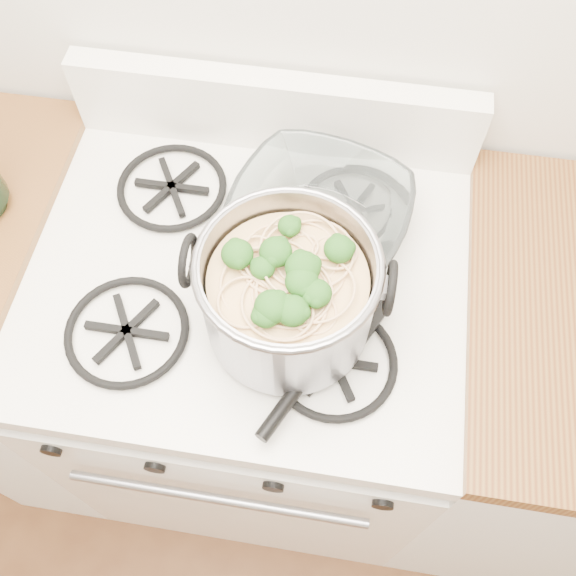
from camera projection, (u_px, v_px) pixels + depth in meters
The scene contains 5 objects.
gas_range at pixel (258, 373), 1.52m from camera, with size 0.76×0.66×0.92m.
counter_left at pixel (50, 337), 1.54m from camera, with size 0.25×0.65×0.92m.
stock_pot at pixel (288, 294), 0.97m from camera, with size 0.30×0.27×0.19m.
spatula at pixel (354, 311), 1.04m from camera, with size 0.29×0.31×0.02m, color black, non-canonical shape.
glass_bowl at pixel (318, 223), 1.12m from camera, with size 0.12×0.12×0.03m, color white.
Camera 1 is at (0.16, 0.71, 1.86)m, focal length 40.00 mm.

